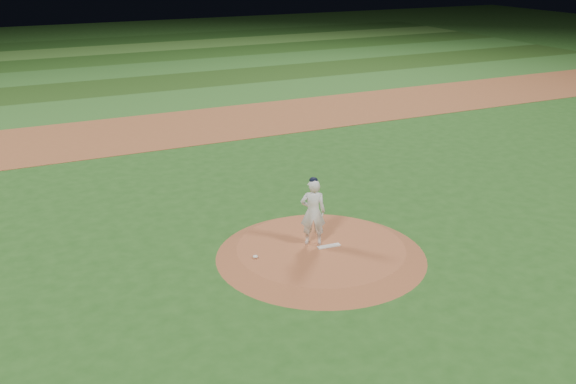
{
  "coord_description": "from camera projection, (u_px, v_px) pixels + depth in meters",
  "views": [
    {
      "loc": [
        -7.28,
        -13.27,
        7.54
      ],
      "look_at": [
        0.0,
        2.0,
        1.1
      ],
      "focal_mm": 40.0,
      "sensor_mm": 36.0,
      "label": 1
    }
  ],
  "objects": [
    {
      "name": "pitching_rubber",
      "position": [
        329.0,
        246.0,
        16.74
      ],
      "size": [
        0.63,
        0.2,
        0.03
      ],
      "primitive_type": "cube",
      "rotation": [
        0.0,
        0.0,
        -0.08
      ],
      "color": "silver",
      "rests_on": "pitchers_mound"
    },
    {
      "name": "infield_dirt_band",
      "position": [
        172.0,
        129.0,
        28.62
      ],
      "size": [
        70.0,
        6.0,
        0.02
      ],
      "primitive_type": "cube",
      "color": "brown",
      "rests_on": "ground"
    },
    {
      "name": "outfield_stripe_1",
      "position": [
        123.0,
        86.0,
        37.48
      ],
      "size": [
        70.0,
        5.0,
        0.02
      ],
      "primitive_type": "cube",
      "color": "#224416",
      "rests_on": "ground"
    },
    {
      "name": "outfield_stripe_0",
      "position": [
        143.0,
        103.0,
        33.26
      ],
      "size": [
        70.0,
        5.0,
        0.02
      ],
      "primitive_type": "cube",
      "color": "#2E6424",
      "rests_on": "ground"
    },
    {
      "name": "pitchers_mound",
      "position": [
        321.0,
        251.0,
        16.77
      ],
      "size": [
        5.5,
        5.5,
        0.25
      ],
      "primitive_type": "cone",
      "color": "#A05531",
      "rests_on": "ground"
    },
    {
      "name": "rosin_bag",
      "position": [
        255.0,
        257.0,
        16.12
      ],
      "size": [
        0.13,
        0.13,
        0.07
      ],
      "primitive_type": "ellipsoid",
      "color": "white",
      "rests_on": "pitchers_mound"
    },
    {
      "name": "outfield_stripe_5",
      "position": [
        73.0,
        43.0,
        54.35
      ],
      "size": [
        70.0,
        5.0,
        0.02
      ],
      "primitive_type": "cube",
      "color": "#1D4616",
      "rests_on": "ground"
    },
    {
      "name": "outfield_stripe_3",
      "position": [
        93.0,
        61.0,
        45.91
      ],
      "size": [
        70.0,
        5.0,
        0.02
      ],
      "primitive_type": "cube",
      "color": "#224A18",
      "rests_on": "ground"
    },
    {
      "name": "outfield_stripe_2",
      "position": [
        106.0,
        72.0,
        41.69
      ],
      "size": [
        70.0,
        5.0,
        0.02
      ],
      "primitive_type": "cube",
      "color": "#2E6524",
      "rests_on": "ground"
    },
    {
      "name": "pitcher_on_mound",
      "position": [
        313.0,
        212.0,
        16.6
      ],
      "size": [
        0.78,
        0.66,
        1.86
      ],
      "color": "white",
      "rests_on": "pitchers_mound"
    },
    {
      "name": "outfield_stripe_4",
      "position": [
        82.0,
        51.0,
        50.13
      ],
      "size": [
        70.0,
        5.0,
        0.02
      ],
      "primitive_type": "cube",
      "color": "#3F752A",
      "rests_on": "ground"
    },
    {
      "name": "ground",
      "position": [
        321.0,
        256.0,
        16.81
      ],
      "size": [
        120.0,
        120.0,
        0.0
      ],
      "primitive_type": "plane",
      "color": "#23521A",
      "rests_on": "ground"
    }
  ]
}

